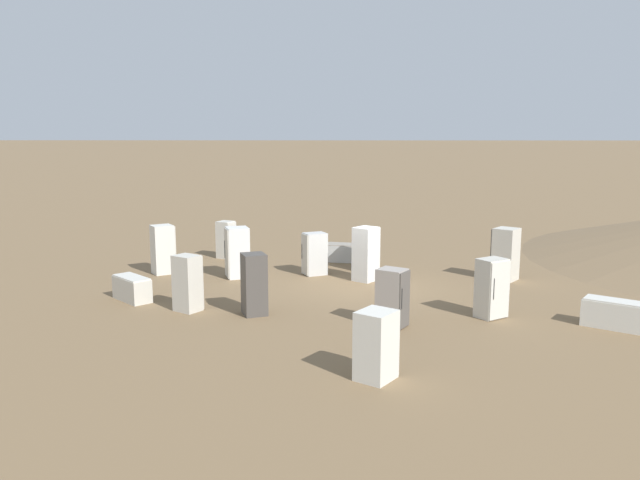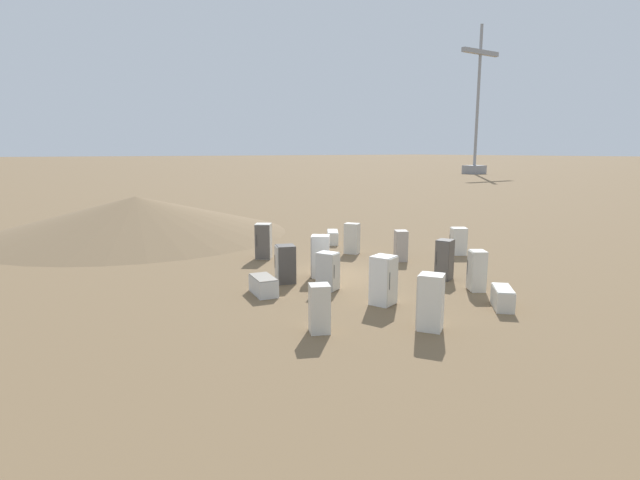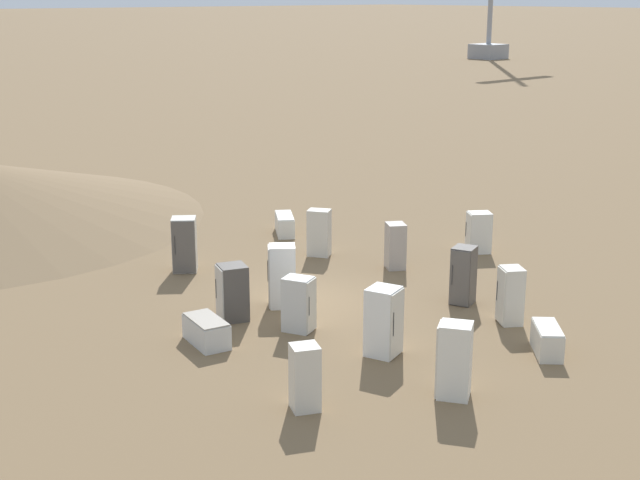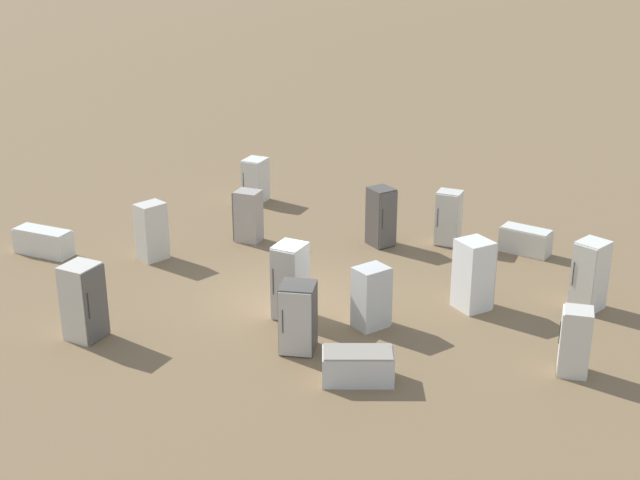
{
  "view_description": "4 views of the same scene",
  "coord_description": "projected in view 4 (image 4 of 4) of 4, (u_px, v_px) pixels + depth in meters",
  "views": [
    {
      "loc": [
        20.15,
        -0.53,
        4.96
      ],
      "look_at": [
        1.26,
        -1.32,
        1.74
      ],
      "focal_mm": 35.0,
      "sensor_mm": 36.0,
      "label": 1
    },
    {
      "loc": [
        -12.52,
        -17.39,
        5.44
      ],
      "look_at": [
        -0.51,
        0.61,
        1.55
      ],
      "focal_mm": 28.0,
      "sensor_mm": 36.0,
      "label": 2
    },
    {
      "loc": [
        -15.91,
        -19.17,
        8.83
      ],
      "look_at": [
        0.13,
        -0.45,
        1.98
      ],
      "focal_mm": 50.0,
      "sensor_mm": 36.0,
      "label": 3
    },
    {
      "loc": [
        -20.04,
        2.72,
        9.57
      ],
      "look_at": [
        -0.74,
        -0.57,
        1.91
      ],
      "focal_mm": 50.0,
      "sensor_mm": 36.0,
      "label": 4
    }
  ],
  "objects": [
    {
      "name": "discarded_fridge_13",
      "position": [
        43.0,
        242.0,
        25.13
      ],
      "size": [
        1.46,
        1.76,
        0.74
      ],
      "rotation": [
        0.0,
        0.0,
        5.7
      ],
      "color": "silver",
      "rests_on": "ground_plane"
    },
    {
      "name": "discarded_fridge_14",
      "position": [
        372.0,
        297.0,
        20.79
      ],
      "size": [
        0.88,
        0.97,
        1.5
      ],
      "rotation": [
        0.0,
        0.0,
        3.59
      ],
      "color": "silver",
      "rests_on": "ground_plane"
    },
    {
      "name": "discarded_fridge_12",
      "position": [
        290.0,
        281.0,
        21.21
      ],
      "size": [
        1.01,
        0.99,
        1.85
      ],
      "rotation": [
        0.0,
        0.0,
        0.93
      ],
      "color": "white",
      "rests_on": "ground_plane"
    },
    {
      "name": "discarded_fridge_6",
      "position": [
        590.0,
        275.0,
        21.64
      ],
      "size": [
        0.95,
        0.98,
        1.76
      ],
      "rotation": [
        0.0,
        0.0,
        0.59
      ],
      "color": "silver",
      "rests_on": "ground_plane"
    },
    {
      "name": "discarded_fridge_2",
      "position": [
        575.0,
        342.0,
        18.72
      ],
      "size": [
        0.79,
        0.81,
        1.5
      ],
      "rotation": [
        0.0,
        0.0,
        5.86
      ],
      "color": "beige",
      "rests_on": "ground_plane"
    },
    {
      "name": "discarded_fridge_5",
      "position": [
        381.0,
        217.0,
        25.61
      ],
      "size": [
        0.9,
        0.83,
        1.72
      ],
      "rotation": [
        0.0,
        0.0,
        1.96
      ],
      "color": "#4C4742",
      "rests_on": "ground_plane"
    },
    {
      "name": "discarded_fridge_11",
      "position": [
        358.0,
        366.0,
        18.58
      ],
      "size": [
        0.99,
        1.6,
        0.7
      ],
      "rotation": [
        0.0,
        0.0,
        6.11
      ],
      "color": "silver",
      "rests_on": "ground_plane"
    },
    {
      "name": "discarded_fridge_3",
      "position": [
        84.0,
        302.0,
        20.21
      ],
      "size": [
        1.06,
        1.06,
        1.8
      ],
      "rotation": [
        0.0,
        0.0,
        2.5
      ],
      "color": "beige",
      "rests_on": "ground_plane"
    },
    {
      "name": "discarded_fridge_9",
      "position": [
        298.0,
        318.0,
        19.69
      ],
      "size": [
        0.97,
        0.96,
        1.59
      ],
      "rotation": [
        0.0,
        0.0,
        1.24
      ],
      "color": "#4C4742",
      "rests_on": "ground_plane"
    },
    {
      "name": "discarded_fridge_0",
      "position": [
        255.0,
        180.0,
        29.34
      ],
      "size": [
        1.01,
        0.98,
        1.44
      ],
      "rotation": [
        0.0,
        0.0,
        0.98
      ],
      "color": "silver",
      "rests_on": "ground_plane"
    },
    {
      "name": "discarded_fridge_4",
      "position": [
        248.0,
        216.0,
        25.95
      ],
      "size": [
        0.87,
        0.92,
        1.53
      ],
      "rotation": [
        0.0,
        0.0,
        5.74
      ],
      "color": "#A89E93",
      "rests_on": "ground_plane"
    },
    {
      "name": "discarded_fridge_7",
      "position": [
        448.0,
        218.0,
        25.69
      ],
      "size": [
        0.86,
        0.88,
        1.6
      ],
      "rotation": [
        0.0,
        0.0,
        1.0
      ],
      "color": "beige",
      "rests_on": "ground_plane"
    },
    {
      "name": "discarded_fridge_10",
      "position": [
        525.0,
        241.0,
        25.21
      ],
      "size": [
        1.4,
        1.42,
        0.74
      ],
      "rotation": [
        0.0,
        0.0,
        5.52
      ],
      "color": "beige",
      "rests_on": "ground_plane"
    },
    {
      "name": "discarded_fridge_8",
      "position": [
        151.0,
        231.0,
        24.64
      ],
      "size": [
        0.92,
        0.95,
        1.63
      ],
      "rotation": [
        0.0,
        0.0,
        5.32
      ],
      "color": "beige",
      "rests_on": "ground_plane"
    },
    {
      "name": "discarded_fridge_1",
      "position": [
        474.0,
        275.0,
        21.68
      ],
      "size": [
        0.97,
        0.98,
        1.77
      ],
      "rotation": [
        0.0,
        0.0,
        3.49
      ],
      "color": "white",
      "rests_on": "ground_plane"
    },
    {
      "name": "ground_plane",
      "position": [
        293.0,
        302.0,
        22.3
      ],
      "size": [
        1000.0,
        1000.0,
        0.0
      ],
      "primitive_type": "plane",
      "color": "brown"
    }
  ]
}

